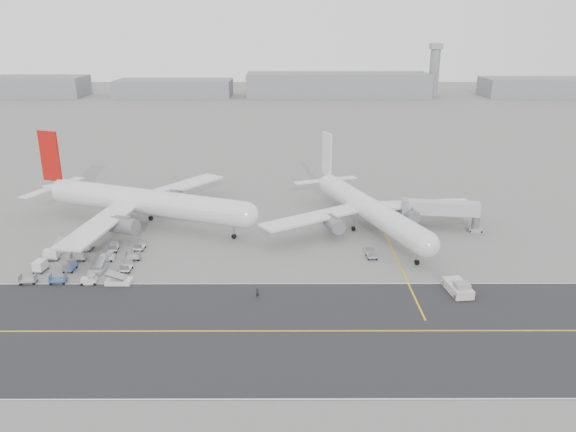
{
  "coord_description": "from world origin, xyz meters",
  "views": [
    {
      "loc": [
        8.87,
        -90.31,
        42.83
      ],
      "look_at": [
        9.14,
        12.0,
        7.55
      ],
      "focal_mm": 35.0,
      "sensor_mm": 36.0,
      "label": 1
    }
  ],
  "objects_px": {
    "pushback_tug": "(458,288)",
    "jet_bridge": "(442,210)",
    "airliner_a": "(141,201)",
    "ground_crew_a": "(258,293)",
    "control_tower": "(434,69)",
    "airliner_b": "(367,208)"
  },
  "relations": [
    {
      "from": "airliner_b",
      "to": "pushback_tug",
      "type": "relative_size",
      "value": 5.59
    },
    {
      "from": "pushback_tug",
      "to": "jet_bridge",
      "type": "bearing_deg",
      "value": 73.52
    },
    {
      "from": "control_tower",
      "to": "jet_bridge",
      "type": "distance_m",
      "value": 247.17
    },
    {
      "from": "airliner_a",
      "to": "ground_crew_a",
      "type": "relative_size",
      "value": 32.13
    },
    {
      "from": "airliner_a",
      "to": "control_tower",
      "type": "bearing_deg",
      "value": -5.68
    },
    {
      "from": "airliner_a",
      "to": "airliner_b",
      "type": "relative_size",
      "value": 1.12
    },
    {
      "from": "airliner_a",
      "to": "pushback_tug",
      "type": "distance_m",
      "value": 69.47
    },
    {
      "from": "ground_crew_a",
      "to": "airliner_a",
      "type": "bearing_deg",
      "value": 103.19
    },
    {
      "from": "airliner_a",
      "to": "ground_crew_a",
      "type": "height_order",
      "value": "airliner_a"
    },
    {
      "from": "airliner_a",
      "to": "jet_bridge",
      "type": "xyz_separation_m",
      "value": [
        65.73,
        -2.8,
        -1.08
      ]
    },
    {
      "from": "control_tower",
      "to": "airliner_b",
      "type": "relative_size",
      "value": 0.65
    },
    {
      "from": "jet_bridge",
      "to": "control_tower",
      "type": "bearing_deg",
      "value": 85.02
    },
    {
      "from": "airliner_b",
      "to": "pushback_tug",
      "type": "height_order",
      "value": "airliner_b"
    },
    {
      "from": "jet_bridge",
      "to": "airliner_a",
      "type": "bearing_deg",
      "value": -173.96
    },
    {
      "from": "airliner_b",
      "to": "pushback_tug",
      "type": "bearing_deg",
      "value": -89.93
    },
    {
      "from": "jet_bridge",
      "to": "airliner_b",
      "type": "bearing_deg",
      "value": -170.95
    },
    {
      "from": "airliner_b",
      "to": "pushback_tug",
      "type": "distance_m",
      "value": 32.81
    },
    {
      "from": "control_tower",
      "to": "jet_bridge",
      "type": "bearing_deg",
      "value": -103.45
    },
    {
      "from": "control_tower",
      "to": "pushback_tug",
      "type": "relative_size",
      "value": 3.61
    },
    {
      "from": "airliner_a",
      "to": "pushback_tug",
      "type": "relative_size",
      "value": 6.24
    },
    {
      "from": "control_tower",
      "to": "ground_crew_a",
      "type": "bearing_deg",
      "value": -109.39
    },
    {
      "from": "airliner_a",
      "to": "ground_crew_a",
      "type": "distance_m",
      "value": 44.71
    }
  ]
}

